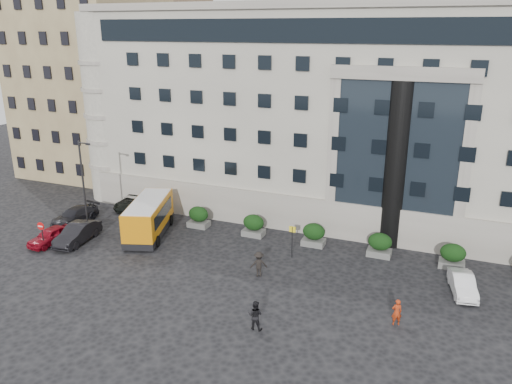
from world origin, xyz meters
TOP-DOWN VIEW (x-y plane):
  - ground at (0.00, 0.00)m, footprint 120.00×120.00m
  - civic_building at (6.00, 22.00)m, footprint 44.00×24.00m
  - entrance_column at (12.00, 10.30)m, footprint 1.80×1.80m
  - apartment_near at (-24.00, 20.00)m, footprint 14.00×14.00m
  - apartment_far at (-27.00, 38.00)m, footprint 13.00×13.00m
  - hedge_a at (-4.00, 7.80)m, footprint 1.80×1.26m
  - hedge_b at (1.20, 7.80)m, footprint 1.80×1.26m
  - hedge_c at (6.40, 7.80)m, footprint 1.80×1.26m
  - hedge_d at (11.60, 7.80)m, footprint 1.80×1.26m
  - hedge_e at (16.80, 7.80)m, footprint 1.80×1.26m
  - street_lamp at (-11.94, 3.00)m, footprint 1.16×0.18m
  - bus_stop_sign at (5.50, 5.00)m, footprint 0.50×0.08m
  - no_entry_sign at (-13.00, -1.04)m, footprint 0.64×0.16m
  - minibus at (-6.95, 4.64)m, footprint 4.65×7.66m
  - red_truck at (-15.89, 16.73)m, footprint 3.36×5.74m
  - parked_car_a at (-13.33, 0.14)m, footprint 2.00×4.09m
  - parked_car_b at (-11.50, 1.13)m, footprint 2.11×4.82m
  - parked_car_c at (-14.69, 4.43)m, footprint 2.40×4.87m
  - parked_car_d at (-12.08, 9.72)m, footprint 2.48×4.95m
  - white_taxi at (17.55, 4.12)m, footprint 2.08×4.05m
  - pedestrian_a at (14.00, -1.29)m, footprint 0.71×0.61m
  - pedestrian_b at (6.50, -4.81)m, footprint 0.91×0.73m
  - pedestrian_c at (4.29, 1.28)m, footprint 1.37×1.13m

SIDE VIEW (x-z plane):
  - ground at x=0.00m, z-range 0.00..0.00m
  - white_taxi at x=17.55m, z-range 0.00..1.27m
  - parked_car_a at x=-13.33m, z-range 0.00..1.34m
  - parked_car_d at x=-12.08m, z-range 0.00..1.35m
  - parked_car_c at x=-14.69m, z-range 0.00..1.36m
  - parked_car_b at x=-11.50m, z-range 0.00..1.54m
  - pedestrian_a at x=14.00m, z-range 0.00..1.66m
  - pedestrian_b at x=6.50m, z-range 0.00..1.80m
  - pedestrian_c at x=4.29m, z-range 0.00..1.84m
  - hedge_a at x=-4.00m, z-range 0.01..1.85m
  - hedge_b at x=1.20m, z-range 0.01..1.85m
  - hedge_c at x=6.40m, z-range 0.01..1.85m
  - hedge_d at x=11.60m, z-range 0.01..1.85m
  - hedge_e at x=16.80m, z-range 0.01..1.85m
  - red_truck at x=-15.89m, z-range 0.03..2.94m
  - no_entry_sign at x=-13.00m, z-range 0.49..2.81m
  - minibus at x=-6.95m, z-range 0.15..3.18m
  - bus_stop_sign at x=5.50m, z-range 0.47..2.99m
  - street_lamp at x=-11.94m, z-range 0.37..8.37m
  - entrance_column at x=12.00m, z-range 0.00..13.00m
  - civic_building at x=6.00m, z-range 0.00..18.00m
  - apartment_near at x=-24.00m, z-range 0.00..20.00m
  - apartment_far at x=-27.00m, z-range 0.00..22.00m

